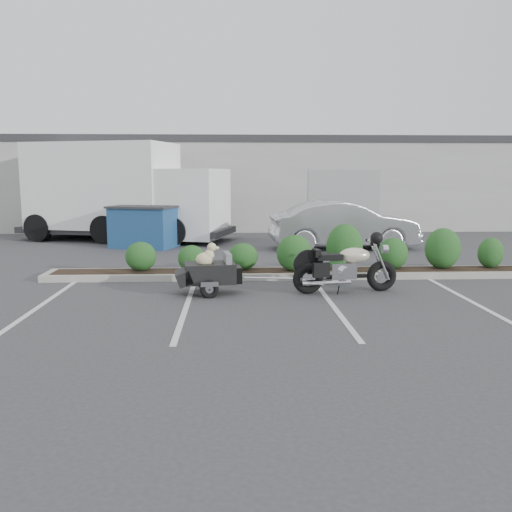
{
  "coord_description": "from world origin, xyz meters",
  "views": [
    {
      "loc": [
        -0.65,
        -10.39,
        2.4
      ],
      "look_at": [
        -0.17,
        0.55,
        0.75
      ],
      "focal_mm": 38.0,
      "sensor_mm": 36.0,
      "label": 1
    }
  ],
  "objects_px": {
    "dumpster": "(144,226)",
    "delivery_truck": "(125,194)",
    "motorcycle": "(346,268)",
    "sedan": "(344,225)",
    "pet_trailer": "(209,272)"
  },
  "relations": [
    {
      "from": "sedan",
      "to": "dumpster",
      "type": "xyz_separation_m",
      "value": [
        -6.53,
        0.67,
        -0.08
      ]
    },
    {
      "from": "pet_trailer",
      "to": "dumpster",
      "type": "bearing_deg",
      "value": 101.36
    },
    {
      "from": "pet_trailer",
      "to": "sedan",
      "type": "bearing_deg",
      "value": 50.56
    },
    {
      "from": "dumpster",
      "to": "sedan",
      "type": "bearing_deg",
      "value": 12.0
    },
    {
      "from": "sedan",
      "to": "pet_trailer",
      "type": "bearing_deg",
      "value": 144.65
    },
    {
      "from": "pet_trailer",
      "to": "delivery_truck",
      "type": "xyz_separation_m",
      "value": [
        -3.46,
        9.33,
        1.25
      ]
    },
    {
      "from": "sedan",
      "to": "delivery_truck",
      "type": "relative_size",
      "value": 0.58
    },
    {
      "from": "pet_trailer",
      "to": "dumpster",
      "type": "height_order",
      "value": "dumpster"
    },
    {
      "from": "dumpster",
      "to": "delivery_truck",
      "type": "height_order",
      "value": "delivery_truck"
    },
    {
      "from": "motorcycle",
      "to": "sedan",
      "type": "height_order",
      "value": "sedan"
    },
    {
      "from": "sedan",
      "to": "dumpster",
      "type": "bearing_deg",
      "value": 80.81
    },
    {
      "from": "pet_trailer",
      "to": "dumpster",
      "type": "relative_size",
      "value": 0.73
    },
    {
      "from": "sedan",
      "to": "dumpster",
      "type": "relative_size",
      "value": 1.94
    },
    {
      "from": "motorcycle",
      "to": "pet_trailer",
      "type": "height_order",
      "value": "motorcycle"
    },
    {
      "from": "dumpster",
      "to": "delivery_truck",
      "type": "bearing_deg",
      "value": 133.47
    }
  ]
}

